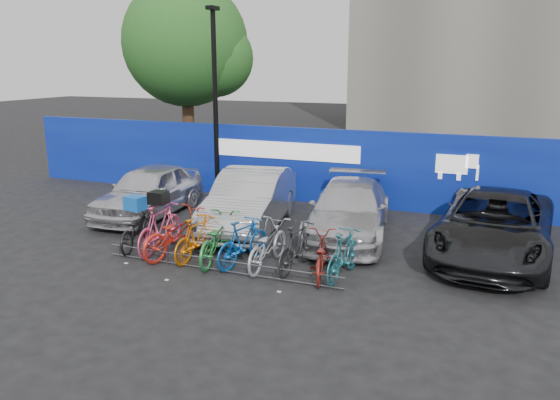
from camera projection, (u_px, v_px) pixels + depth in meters
The scene contains 21 objects.
ground at pixel (231, 263), 12.34m from camera, with size 100.00×100.00×0.00m, color black.
hoarding at pixel (315, 166), 17.45m from camera, with size 22.00×0.18×2.40m.
tree at pixel (191, 46), 22.59m from camera, with size 5.40×5.20×7.80m.
lamppost at pixel (215, 99), 17.55m from camera, with size 0.25×0.50×6.11m.
bike_rack at pixel (219, 265), 11.75m from camera, with size 5.60×0.03×0.30m.
car_0 at pixel (149, 191), 16.03m from camera, with size 1.76×4.38×1.49m, color silver.
car_1 at pixel (250, 200), 14.76m from camera, with size 1.67×4.79×1.58m, color #A6A6AB.
car_2 at pixel (349, 210), 14.12m from camera, with size 1.95×4.81×1.39m, color #B9B9BE.
car_3 at pixel (494, 225), 12.62m from camera, with size 2.46×5.34×1.49m, color black.
bike_0 at pixel (137, 229), 13.26m from camera, with size 0.64×1.82×0.96m, color black.
bike_1 at pixel (160, 228), 12.97m from camera, with size 0.55×1.96×1.18m, color #E24B78.
bike_2 at pixel (177, 233), 12.71m from camera, with size 0.73×2.09×1.10m, color red.
bike_3 at pixel (197, 238), 12.47m from camera, with size 0.48×1.69×1.02m, color #D16506.
bike_4 at pixel (217, 238), 12.34m from camera, with size 0.71×2.04×1.07m, color #248037.
bike_5 at pixel (243, 242), 12.10m from camera, with size 0.50×1.77×1.06m, color #0E4C9F.
bike_6 at pixel (267, 245), 11.99m from camera, with size 0.67×1.93×1.01m, color #A7A9B0.
bike_7 at pixel (296, 247), 11.78m from camera, with size 0.50×1.78×1.07m, color #242426.
bike_8 at pixel (320, 255), 11.46m from camera, with size 0.62×1.77×0.93m, color maroon.
bike_9 at pixel (344, 254), 11.37m from camera, with size 0.49×1.73×1.04m, color #1D626B.
cargo_crate at pixel (135, 203), 13.10m from camera, with size 0.47×0.36×0.34m, color #1254B3.
cargo_topcase at pixel (158, 198), 12.79m from camera, with size 0.40×0.36×0.30m, color black.
Camera 1 is at (5.30, -10.39, 4.39)m, focal length 35.00 mm.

